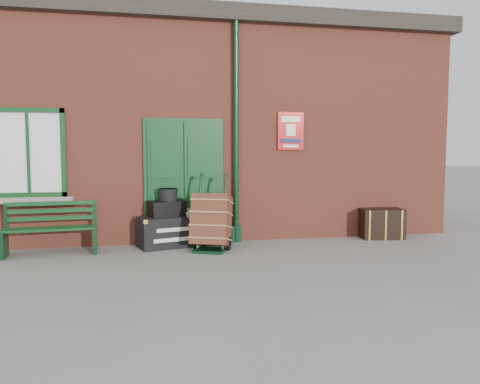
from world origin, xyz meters
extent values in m
plane|color=gray|center=(0.00, 0.00, 0.00)|extent=(80.00, 80.00, 0.00)
cube|color=#A04833|center=(0.00, 3.50, 2.00)|extent=(10.00, 4.00, 4.00)
cube|color=#38302B|center=(0.00, 3.50, 4.15)|extent=(10.30, 4.30, 0.30)
cube|color=#103C19|center=(-0.30, 1.46, 1.10)|extent=(1.42, 0.12, 2.32)
cube|color=white|center=(-2.90, 1.45, 1.65)|extent=(1.20, 0.08, 1.50)
cylinder|color=black|center=(0.65, 1.42, 2.00)|extent=(0.10, 0.10, 4.00)
cube|color=#AC0E0C|center=(1.70, 1.47, 2.05)|extent=(0.50, 0.03, 0.70)
cube|color=#103C19|center=(-2.50, 0.94, 0.43)|extent=(1.45, 0.49, 0.04)
cube|color=#103C19|center=(-2.51, 1.14, 0.69)|extent=(1.43, 0.15, 0.38)
cube|color=black|center=(-3.18, 0.88, 0.21)|extent=(0.09, 0.43, 0.43)
cube|color=black|center=(-1.81, 0.99, 0.21)|extent=(0.09, 0.43, 0.43)
cube|color=black|center=(-0.57, 1.25, 0.27)|extent=(1.20, 0.86, 0.54)
cube|color=black|center=(-0.62, 1.25, 0.67)|extent=(0.69, 0.57, 0.27)
cylinder|color=black|center=(-0.59, 1.25, 0.92)|extent=(0.40, 0.40, 0.22)
cube|color=tan|center=(-0.18, 1.25, 0.33)|extent=(0.45, 0.53, 0.65)
cube|color=tan|center=(0.00, 1.25, 0.28)|extent=(0.43, 0.48, 0.56)
cube|color=black|center=(0.04, 0.64, 0.02)|extent=(0.59, 0.51, 0.05)
cylinder|color=black|center=(-0.09, 0.89, 0.64)|extent=(0.17, 0.34, 1.26)
cylinder|color=black|center=(0.31, 0.73, 0.64)|extent=(0.17, 0.34, 1.26)
cylinder|color=black|center=(-0.15, 0.93, 0.12)|extent=(0.13, 0.24, 0.24)
cylinder|color=black|center=(0.38, 0.72, 0.12)|extent=(0.13, 0.24, 0.24)
cube|color=brown|center=(0.10, 0.79, 0.52)|extent=(0.82, 0.85, 0.93)
cube|color=black|center=(3.47, 1.25, 0.29)|extent=(0.86, 0.63, 0.57)
camera|label=1|loc=(-0.97, -6.97, 1.68)|focal=35.00mm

